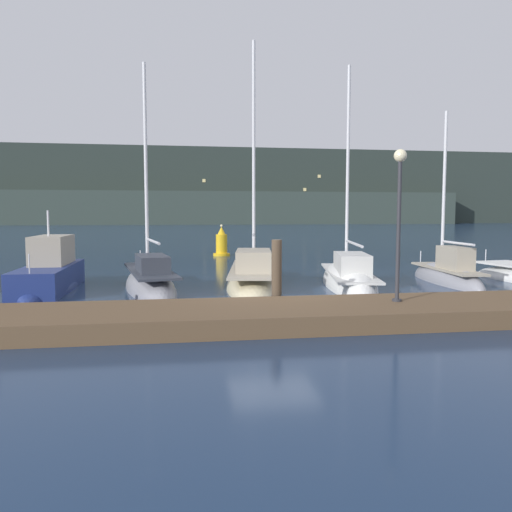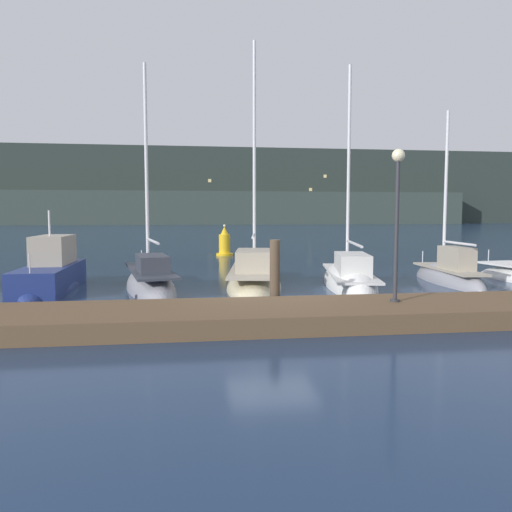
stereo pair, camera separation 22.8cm
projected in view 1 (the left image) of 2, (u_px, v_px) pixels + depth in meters
ground_plane at (273, 307)px, 14.24m from camera, size 400.00×400.00×0.00m
dock at (290, 315)px, 12.09m from camera, size 38.33×2.80×0.45m
mooring_pile_2 at (277, 275)px, 13.65m from camera, size 0.28×0.28×1.96m
motorboat_berth_3 at (50, 281)px, 17.40m from camera, size 1.70×5.61×3.41m
sailboat_berth_4 at (150, 287)px, 17.37m from camera, size 2.68×6.54×8.65m
sailboat_berth_5 at (254, 282)px, 18.42m from camera, size 3.06×7.55×9.66m
sailboat_berth_6 at (348, 282)px, 18.67m from camera, size 3.14×7.52×9.05m
sailboat_berth_7 at (447, 279)px, 19.22m from camera, size 1.57×5.43×7.36m
channel_buoy at (222, 244)px, 31.58m from camera, size 1.07×1.07×1.98m
dock_lamppost at (399, 200)px, 12.44m from camera, size 0.32×0.32×3.81m
hillside_backdrop at (187, 190)px, 131.58m from camera, size 240.00×23.00×19.48m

